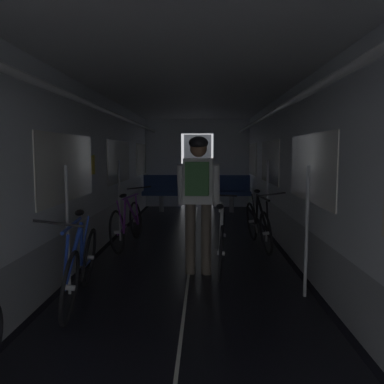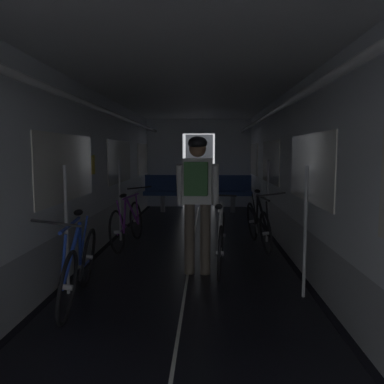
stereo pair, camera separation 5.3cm
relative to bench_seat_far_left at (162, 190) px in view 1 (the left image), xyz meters
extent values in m
cube|color=black|center=(-0.51, -4.82, -0.56)|extent=(0.08, 11.50, 0.01)
cube|color=black|center=(2.31, -4.82, -0.56)|extent=(0.08, 11.50, 0.01)
cube|color=beige|center=(0.90, -4.82, -0.56)|extent=(0.03, 11.27, 0.00)
cube|color=#9EA0A5|center=(-0.61, -4.82, -0.27)|extent=(0.12, 11.50, 0.60)
cube|color=silver|center=(-0.61, -4.82, 0.96)|extent=(0.12, 11.50, 1.85)
cube|color=white|center=(-0.54, -5.40, 0.78)|extent=(0.02, 1.90, 0.80)
cube|color=white|center=(-0.54, -2.52, 0.78)|extent=(0.02, 1.90, 0.80)
cube|color=white|center=(-0.54, 0.35, 0.78)|extent=(0.02, 1.90, 0.80)
cube|color=yellow|center=(-0.54, -4.35, 0.78)|extent=(0.01, 0.20, 0.28)
cylinder|color=white|center=(-0.27, -4.82, 1.53)|extent=(0.07, 11.04, 0.07)
cylinder|color=#B7BABF|center=(-0.37, -5.97, 0.13)|extent=(0.04, 0.04, 1.40)
cylinder|color=#B7BABF|center=(-0.37, -3.37, 0.13)|extent=(0.04, 0.04, 1.40)
cube|color=#9EA0A5|center=(2.41, -4.82, -0.27)|extent=(0.12, 11.50, 0.60)
cube|color=silver|center=(2.41, -4.82, 0.96)|extent=(0.12, 11.50, 1.85)
cube|color=white|center=(2.35, -5.40, 0.78)|extent=(0.02, 1.90, 0.80)
cube|color=white|center=(2.35, -2.52, 0.78)|extent=(0.02, 1.90, 0.80)
cube|color=white|center=(2.35, 0.35, 0.78)|extent=(0.02, 1.90, 0.80)
cube|color=yellow|center=(2.35, -4.68, 0.78)|extent=(0.01, 0.20, 0.28)
cylinder|color=white|center=(2.07, -4.82, 1.53)|extent=(0.07, 11.04, 0.07)
cylinder|color=#B7BABF|center=(2.17, -5.97, 0.13)|extent=(0.04, 0.04, 1.40)
cylinder|color=#B7BABF|center=(2.17, -3.37, 0.13)|extent=(0.04, 0.04, 1.40)
cube|color=silver|center=(-0.05, 0.99, 0.66)|extent=(1.00, 0.12, 2.45)
cube|color=silver|center=(1.85, 0.99, 0.66)|extent=(1.00, 0.12, 2.45)
cube|color=silver|center=(0.90, 0.99, 1.68)|extent=(0.90, 0.12, 0.40)
cube|color=#4C4F54|center=(0.90, 1.69, 0.46)|extent=(0.81, 0.04, 2.05)
cube|color=white|center=(0.90, -4.82, 1.94)|extent=(3.14, 11.62, 0.12)
cylinder|color=gray|center=(0.00, -0.07, -0.35)|extent=(0.12, 0.12, 0.44)
cube|color=#2D4784|center=(0.00, -0.07, -0.08)|extent=(0.96, 0.44, 0.10)
cube|color=#2D4784|center=(0.00, 0.12, 0.17)|extent=(0.96, 0.08, 0.40)
torus|color=gray|center=(-0.43, 0.15, 0.37)|extent=(0.14, 0.14, 0.02)
cylinder|color=gray|center=(1.80, -0.07, -0.35)|extent=(0.12, 0.12, 0.44)
cube|color=#2D4784|center=(1.80, -0.07, -0.08)|extent=(0.96, 0.44, 0.10)
cube|color=#2D4784|center=(1.80, 0.12, 0.17)|extent=(0.96, 0.08, 0.40)
torus|color=gray|center=(1.37, 0.15, 0.37)|extent=(0.14, 0.14, 0.02)
torus|color=black|center=(-0.22, -5.70, -0.24)|extent=(0.20, 0.68, 0.67)
cylinder|color=#B2B2B7|center=(-0.22, -5.70, -0.24)|extent=(0.10, 0.06, 0.06)
torus|color=black|center=(-0.11, -6.71, -0.24)|extent=(0.20, 0.68, 0.67)
cylinder|color=#B2B2B7|center=(-0.11, -6.71, -0.24)|extent=(0.10, 0.06, 0.06)
cylinder|color=#2342B7|center=(-0.17, -6.40, -0.02)|extent=(0.06, 0.55, 0.56)
cylinder|color=#2342B7|center=(-0.22, -5.99, -0.02)|extent=(0.14, 0.33, 0.55)
cylinder|color=#2342B7|center=(-0.22, -6.25, 0.24)|extent=(0.13, 0.82, 0.04)
cylinder|color=#2342B7|center=(-0.25, -5.77, 0.00)|extent=(0.08, 0.17, 0.49)
cylinder|color=#2342B7|center=(-0.19, -5.92, -0.26)|extent=(0.08, 0.45, 0.07)
cylinder|color=#2342B7|center=(-0.14, -6.68, 0.00)|extent=(0.10, 0.08, 0.49)
cylinder|color=black|center=(-0.16, -6.14, -0.28)|extent=(0.05, 0.17, 0.17)
ellipsoid|color=black|center=(-0.28, -5.83, 0.30)|extent=(0.12, 0.25, 0.07)
cylinder|color=black|center=(-0.19, -6.71, 0.34)|extent=(0.44, 0.07, 0.08)
torus|color=black|center=(-0.21, -4.28, -0.23)|extent=(0.18, 0.68, 0.67)
cylinder|color=#B2B2B7|center=(-0.21, -4.28, -0.23)|extent=(0.10, 0.06, 0.06)
torus|color=black|center=(-0.11, -3.26, -0.23)|extent=(0.18, 0.68, 0.67)
cylinder|color=#B2B2B7|center=(-0.11, -3.26, -0.23)|extent=(0.10, 0.06, 0.06)
cylinder|color=purple|center=(-0.12, -3.58, -0.02)|extent=(0.15, 0.53, 0.56)
cylinder|color=purple|center=(-0.16, -3.99, -0.02)|extent=(0.07, 0.35, 0.55)
cylinder|color=purple|center=(-0.10, -3.74, 0.25)|extent=(0.12, 0.82, 0.04)
cylinder|color=purple|center=(-0.18, -4.21, 0.01)|extent=(0.09, 0.16, 0.49)
cylinder|color=purple|center=(-0.19, -4.05, -0.26)|extent=(0.07, 0.45, 0.07)
cylinder|color=purple|center=(-0.09, -3.30, 0.01)|extent=(0.08, 0.10, 0.49)
cylinder|color=black|center=(-0.17, -3.83, -0.28)|extent=(0.05, 0.17, 0.17)
ellipsoid|color=black|center=(-0.14, -4.17, 0.31)|extent=(0.12, 0.25, 0.07)
cylinder|color=black|center=(-0.05, -3.28, 0.35)|extent=(0.44, 0.07, 0.07)
torus|color=black|center=(1.92, -3.28, -0.23)|extent=(0.17, 0.68, 0.67)
cylinder|color=#B2B2B7|center=(1.92, -3.28, -0.23)|extent=(0.10, 0.06, 0.06)
torus|color=black|center=(2.02, -4.30, -0.23)|extent=(0.17, 0.68, 0.67)
cylinder|color=#B2B2B7|center=(2.02, -4.30, -0.23)|extent=(0.10, 0.06, 0.06)
cylinder|color=black|center=(2.01, -3.98, -0.02)|extent=(0.15, 0.54, 0.56)
cylinder|color=black|center=(1.97, -3.58, -0.02)|extent=(0.07, 0.35, 0.55)
cylinder|color=black|center=(2.03, -3.83, 0.25)|extent=(0.11, 0.82, 0.04)
cylinder|color=black|center=(1.96, -3.35, 0.01)|extent=(0.09, 0.16, 0.49)
cylinder|color=black|center=(1.94, -3.51, -0.26)|extent=(0.06, 0.45, 0.07)
cylinder|color=black|center=(2.04, -4.27, 0.01)|extent=(0.08, 0.09, 0.49)
cylinder|color=black|center=(1.96, -3.73, -0.28)|extent=(0.05, 0.17, 0.17)
ellipsoid|color=black|center=(2.00, -3.40, 0.31)|extent=(0.12, 0.25, 0.07)
cylinder|color=black|center=(2.08, -4.28, 0.35)|extent=(0.44, 0.06, 0.07)
cylinder|color=brown|center=(0.92, -5.21, -0.12)|extent=(0.13, 0.13, 0.90)
cylinder|color=brown|center=(1.12, -5.22, -0.12)|extent=(0.13, 0.13, 0.90)
cube|color=silver|center=(1.02, -5.22, 0.61)|extent=(0.37, 0.24, 0.56)
cylinder|color=silver|center=(0.80, -5.18, 0.56)|extent=(0.10, 0.20, 0.53)
cylinder|color=silver|center=(1.24, -5.21, 0.56)|extent=(0.10, 0.20, 0.53)
sphere|color=#9E7051|center=(1.02, -5.22, 1.01)|extent=(0.21, 0.21, 0.21)
ellipsoid|color=black|center=(1.02, -5.22, 1.08)|extent=(0.26, 0.30, 0.16)
cube|color=#3D703D|center=(1.01, -5.38, 0.65)|extent=(0.29, 0.18, 0.40)
torus|color=black|center=(1.30, -5.47, -0.23)|extent=(0.10, 0.67, 0.67)
cylinder|color=#B2B2B7|center=(1.30, -5.47, -0.23)|extent=(0.09, 0.06, 0.05)
torus|color=black|center=(1.37, -4.46, -0.23)|extent=(0.10, 0.67, 0.67)
cylinder|color=#B2B2B7|center=(1.37, -4.46, -0.23)|extent=(0.09, 0.06, 0.05)
cylinder|color=silver|center=(1.34, -4.77, -0.01)|extent=(0.06, 0.54, 0.56)
cylinder|color=silver|center=(1.31, -5.18, -0.01)|extent=(0.08, 0.34, 0.55)
cylinder|color=silver|center=(1.32, -4.92, 0.25)|extent=(0.09, 0.82, 0.04)
cylinder|color=silver|center=(1.29, -5.40, 0.01)|extent=(0.03, 0.17, 0.49)
cylinder|color=silver|center=(1.31, -5.25, -0.26)|extent=(0.06, 0.45, 0.07)
cylinder|color=silver|center=(1.35, -4.48, 0.01)|extent=(0.05, 0.09, 0.49)
cylinder|color=black|center=(1.33, -5.02, -0.28)|extent=(0.03, 0.17, 0.17)
ellipsoid|color=black|center=(1.29, -5.35, 0.31)|extent=(0.11, 0.25, 0.06)
cylinder|color=black|center=(1.34, -4.46, 0.35)|extent=(0.44, 0.05, 0.04)
camera|label=1|loc=(1.09, -10.08, 0.97)|focal=36.83mm
camera|label=2|loc=(1.14, -10.08, 0.97)|focal=36.83mm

